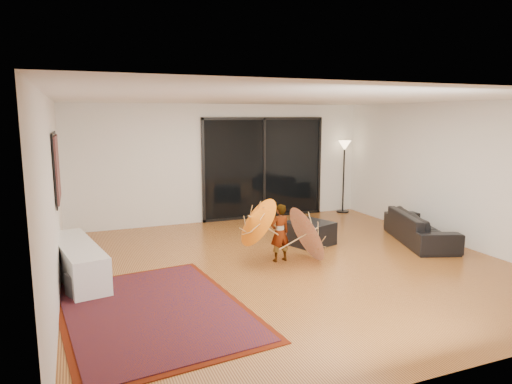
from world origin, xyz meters
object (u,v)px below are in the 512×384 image
media_console (78,261)px  child (280,233)px  sofa (420,228)px  ottoman (309,233)px

media_console → child: 3.20m
media_console → sofa: bearing=-13.2°
sofa → ottoman: size_ratio=2.65×
sofa → ottoman: 2.17m
media_console → ottoman: 4.16m
media_console → child: size_ratio=2.02×
ottoman → media_console: bearing=-174.7°
sofa → child: (-3.02, -0.05, 0.20)m
media_console → ottoman: size_ratio=2.64×
child → sofa: bearing=174.2°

